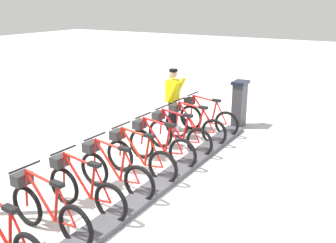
% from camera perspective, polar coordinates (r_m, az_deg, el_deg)
% --- Properties ---
extents(ground_plane, '(60.00, 60.00, 0.00)m').
position_cam_1_polar(ground_plane, '(7.09, -2.95, -10.85)').
color(ground_plane, beige).
extents(dock_rail_base, '(0.44, 8.57, 0.10)m').
position_cam_1_polar(dock_rail_base, '(7.06, -2.96, -10.49)').
color(dock_rail_base, '#47474C').
rests_on(dock_rail_base, ground).
extents(payment_kiosk, '(0.36, 0.52, 1.28)m').
position_cam_1_polar(payment_kiosk, '(10.73, 10.44, 2.65)').
color(payment_kiosk, '#38383D').
rests_on(payment_kiosk, ground).
extents(bike_docked_0, '(1.72, 0.54, 1.02)m').
position_cam_1_polar(bike_docked_0, '(10.20, 5.57, 0.70)').
color(bike_docked_0, black).
rests_on(bike_docked_0, ground).
extents(bike_docked_1, '(1.72, 0.54, 1.02)m').
position_cam_1_polar(bike_docked_1, '(9.53, 3.56, -0.46)').
color(bike_docked_1, black).
rests_on(bike_docked_1, ground).
extents(bike_docked_2, '(1.72, 0.54, 1.02)m').
position_cam_1_polar(bike_docked_2, '(8.88, 1.26, -1.79)').
color(bike_docked_2, black).
rests_on(bike_docked_2, ground).
extents(bike_docked_3, '(1.72, 0.54, 1.02)m').
position_cam_1_polar(bike_docked_3, '(8.26, -1.40, -3.32)').
color(bike_docked_3, black).
rests_on(bike_docked_3, ground).
extents(bike_docked_4, '(1.72, 0.54, 1.02)m').
position_cam_1_polar(bike_docked_4, '(7.66, -4.51, -5.09)').
color(bike_docked_4, black).
rests_on(bike_docked_4, ground).
extents(bike_docked_5, '(1.72, 0.54, 1.02)m').
position_cam_1_polar(bike_docked_5, '(7.09, -8.14, -7.13)').
color(bike_docked_5, black).
rests_on(bike_docked_5, ground).
extents(bike_docked_6, '(1.72, 0.54, 1.02)m').
position_cam_1_polar(bike_docked_6, '(6.57, -12.42, -9.47)').
color(bike_docked_6, black).
rests_on(bike_docked_6, ground).
extents(bike_docked_7, '(1.72, 0.54, 1.02)m').
position_cam_1_polar(bike_docked_7, '(6.10, -17.46, -12.13)').
color(bike_docked_7, black).
rests_on(bike_docked_7, ground).
extents(bike_docked_8, '(1.72, 0.54, 1.02)m').
position_cam_1_polar(bike_docked_8, '(5.70, -23.40, -15.07)').
color(bike_docked_8, black).
rests_on(bike_docked_8, ground).
extents(worker_near_rack, '(0.49, 0.67, 1.66)m').
position_cam_1_polar(worker_near_rack, '(10.17, 0.73, 3.53)').
color(worker_near_rack, white).
rests_on(worker_near_rack, ground).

